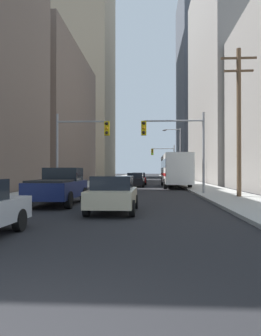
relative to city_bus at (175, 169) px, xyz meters
name	(u,v)px	position (x,y,z in m)	size (l,w,h in m)	color
sidewalk_left	(100,181)	(-10.80, 17.99, -1.85)	(3.74, 160.00, 0.15)	#9E9E99
sidewalk_right	(183,181)	(2.56, 17.99, -1.85)	(3.74, 160.00, 0.15)	#9E9E99
city_bus	(175,169)	(0.00, 0.00, 0.00)	(2.67, 11.52, 3.40)	silver
pickup_truck_navy	(59,186)	(-7.27, -18.32, -1.00)	(2.20, 5.42, 1.90)	#141E4C
sedan_beige	(113,194)	(-4.12, -21.39, -1.16)	(1.95, 4.21, 1.52)	#C6B793
sedan_black	(135,180)	(-4.20, 0.59, -1.16)	(1.95, 4.25, 1.52)	black
sedan_red	(139,178)	(-4.07, 6.80, -1.16)	(1.95, 4.24, 1.52)	maroon
traffic_signal_near_left	(80,140)	(-7.81, -10.83, 2.13)	(4.03, 0.44, 6.00)	gray
traffic_signal_near_right	(176,139)	(-0.72, -10.83, 2.15)	(4.63, 0.44, 6.00)	gray
traffic_signal_far_right	(164,157)	(-0.36, 19.57, 2.12)	(3.87, 0.44, 6.00)	gray
utility_pole_right	(239,119)	(2.93, -14.16, 3.03)	(2.20, 0.28, 9.38)	brown
street_lamp_right	(177,150)	(0.99, 9.57, 2.62)	(2.46, 0.32, 7.50)	gray
building_left_mid_office	(36,117)	(-21.10, 17.08, 8.54)	(14.84, 27.81, 20.94)	#66564C
building_left_far_tower	(69,73)	(-26.36, 59.93, 28.27)	(24.49, 25.22, 60.39)	tan
building_right_far_highrise	(223,83)	(16.87, 55.34, 23.51)	(23.20, 27.21, 50.87)	#4C515B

